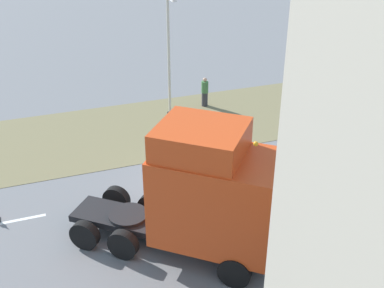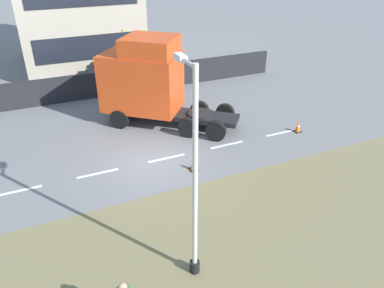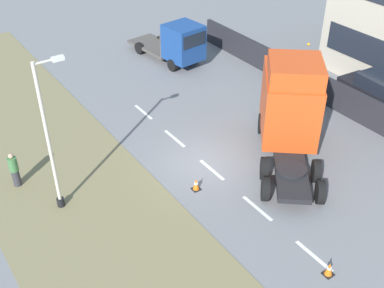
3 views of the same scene
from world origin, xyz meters
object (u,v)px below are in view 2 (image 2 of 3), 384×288
(lorry_cab, at_px, (147,81))
(traffic_cone_lead, at_px, (298,127))
(traffic_cone_trailing, at_px, (193,164))
(lamp_post, at_px, (194,189))
(parked_car, at_px, (121,71))

(lorry_cab, bearing_deg, traffic_cone_lead, -83.04)
(traffic_cone_trailing, bearing_deg, lamp_post, 156.14)
(lorry_cab, bearing_deg, parked_car, 38.38)
(parked_car, bearing_deg, traffic_cone_trailing, -175.22)
(lorry_cab, distance_m, traffic_cone_lead, 8.35)
(parked_car, distance_m, traffic_cone_lead, 12.84)
(parked_car, relative_size, traffic_cone_trailing, 7.69)
(traffic_cone_lead, bearing_deg, traffic_cone_trailing, 100.19)
(parked_car, distance_m, lamp_post, 17.58)
(traffic_cone_lead, bearing_deg, lorry_cab, 57.40)
(lorry_cab, height_order, traffic_cone_trailing, lorry_cab)
(parked_car, relative_size, lamp_post, 0.68)
(parked_car, bearing_deg, traffic_cone_lead, -144.39)
(lorry_cab, xyz_separation_m, traffic_cone_lead, (-4.36, -6.81, -2.08))
(lorry_cab, height_order, traffic_cone_lead, lorry_cab)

